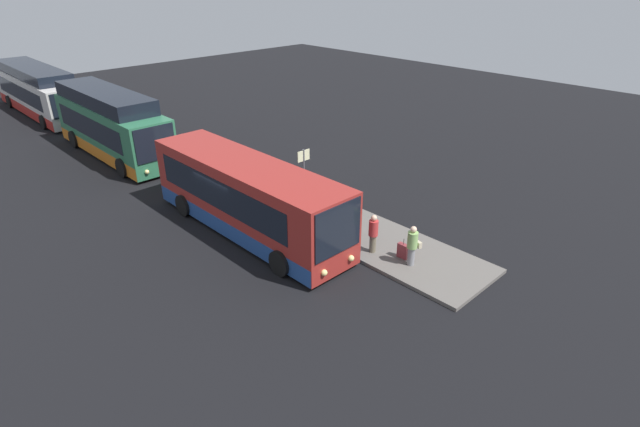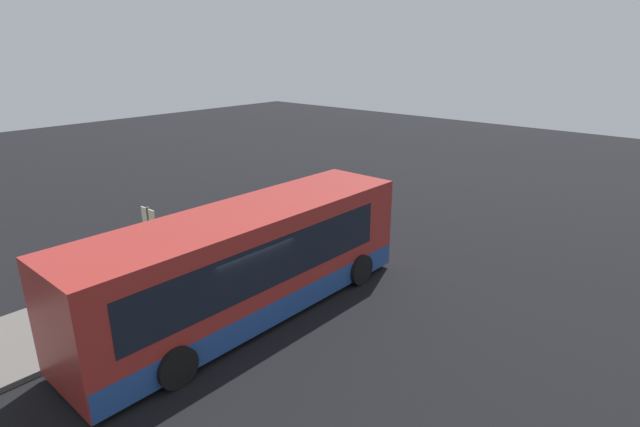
# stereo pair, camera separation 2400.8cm
# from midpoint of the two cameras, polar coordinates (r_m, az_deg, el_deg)

# --- Properties ---
(ground) EXTENTS (80.00, 80.00, 0.00)m
(ground) POSITION_cam_midpoint_polar(r_m,az_deg,el_deg) (14.22, 17.98, -13.16)
(ground) COLOR black
(platform) EXTENTS (20.00, 3.38, 0.15)m
(platform) POSITION_cam_midpoint_polar(r_m,az_deg,el_deg) (16.71, 23.63, -7.40)
(platform) COLOR #605B56
(platform) RESTS_ON ground
(bus_lead) EXTENTS (10.58, 2.80, 3.09)m
(bus_lead) POSITION_cam_midpoint_polar(r_m,az_deg,el_deg) (13.24, 21.84, -8.83)
(bus_lead) COLOR maroon
(bus_lead) RESTS_ON ground
(bus_second) EXTENTS (10.65, 2.79, 3.84)m
(bus_second) POSITION_cam_midpoint_polar(r_m,az_deg,el_deg) (21.11, -11.79, 6.45)
(bus_second) COLOR #2D704C
(bus_second) RESTS_ON ground
(bus_third) EXTENTS (12.54, 2.87, 3.52)m
(bus_third) POSITION_cam_midpoint_polar(r_m,az_deg,el_deg) (32.52, -24.68, 11.37)
(bus_third) COLOR silver
(bus_third) RESTS_ON ground
(passenger_boarding) EXTENTS (0.47, 0.62, 1.61)m
(passenger_boarding) POSITION_cam_midpoint_polar(r_m,az_deg,el_deg) (15.39, 49.37, -14.44)
(passenger_boarding) COLOR gray
(passenger_boarding) RESTS_ON platform
(passenger_waiting) EXTENTS (0.52, 0.52, 1.60)m
(passenger_waiting) POSITION_cam_midpoint_polar(r_m,az_deg,el_deg) (14.90, 43.36, -13.28)
(passenger_waiting) COLOR #6B604C
(passenger_waiting) RESTS_ON platform
(passenger_with_bags) EXTENTS (0.70, 0.66, 1.59)m
(passenger_with_bags) POSITION_cam_midpoint_polar(r_m,az_deg,el_deg) (15.56, 37.49, -9.78)
(passenger_with_bags) COLOR gray
(passenger_with_bags) RESTS_ON platform
(suitcase) EXTENTS (0.44, 0.19, 0.82)m
(suitcase) POSITION_cam_midpoint_polar(r_m,az_deg,el_deg) (15.74, 46.81, -15.20)
(suitcase) COLOR maroon
(suitcase) RESTS_ON platform
(sign_post) EXTENTS (0.10, 0.73, 2.40)m
(sign_post) POSITION_cam_midpoint_polar(r_m,az_deg,el_deg) (16.52, 25.62, -1.71)
(sign_post) COLOR #4C4C51
(sign_post) RESTS_ON platform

